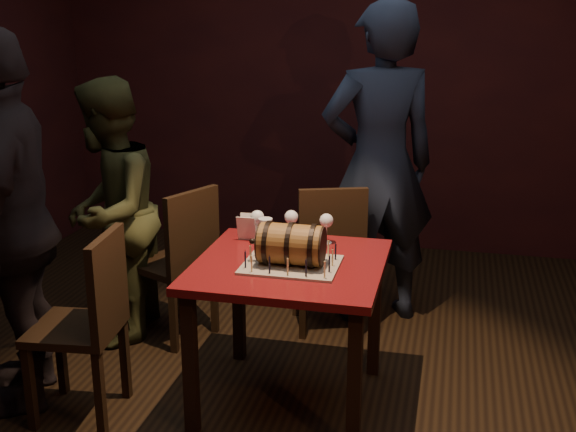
{
  "coord_description": "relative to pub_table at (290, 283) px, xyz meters",
  "views": [
    {
      "loc": [
        0.73,
        -3.23,
        1.95
      ],
      "look_at": [
        -0.05,
        0.05,
        0.95
      ],
      "focal_mm": 45.0,
      "sensor_mm": 36.0,
      "label": 1
    }
  ],
  "objects": [
    {
      "name": "wine_glass_left",
      "position": [
        -0.24,
        0.29,
        0.23
      ],
      "size": [
        0.07,
        0.07,
        0.16
      ],
      "color": "silver",
      "rests_on": "pub_table"
    },
    {
      "name": "pub_table",
      "position": [
        0.0,
        0.0,
        0.0
      ],
      "size": [
        0.9,
        0.9,
        0.75
      ],
      "color": "#520D11",
      "rests_on": "ground"
    },
    {
      "name": "person_left_front",
      "position": [
        -1.31,
        -0.26,
        0.29
      ],
      "size": [
        0.82,
        1.18,
        1.86
      ],
      "primitive_type": "imported",
      "rotation": [
        0.0,
        0.0,
        -1.2
      ],
      "color": "black",
      "rests_on": "ground"
    },
    {
      "name": "person_left_rear",
      "position": [
        -1.19,
        0.49,
        0.14
      ],
      "size": [
        0.7,
        0.84,
        1.55
      ],
      "primitive_type": "imported",
      "rotation": [
        0.0,
        0.0,
        -1.42
      ],
      "color": "#393C1E",
      "rests_on": "ground"
    },
    {
      "name": "chair_left_rear",
      "position": [
        -0.78,
        0.55,
        -0.12
      ],
      "size": [
        0.53,
        0.53,
        0.93
      ],
      "color": "black",
      "rests_on": "ground"
    },
    {
      "name": "wine_glass_right",
      "position": [
        0.12,
        0.31,
        0.23
      ],
      "size": [
        0.07,
        0.07,
        0.16
      ],
      "color": "silver",
      "rests_on": "pub_table"
    },
    {
      "name": "menu_card",
      "position": [
        -0.29,
        0.28,
        0.17
      ],
      "size": [
        0.1,
        0.05,
        0.13
      ],
      "primitive_type": null,
      "color": "white",
      "rests_on": "pub_table"
    },
    {
      "name": "barrel_cake",
      "position": [
        0.02,
        -0.05,
        0.22
      ],
      "size": [
        0.36,
        0.21,
        0.21
      ],
      "color": "brown",
      "rests_on": "cake_board"
    },
    {
      "name": "birthday_candles",
      "position": [
        0.02,
        -0.05,
        0.16
      ],
      "size": [
        0.4,
        0.3,
        0.09
      ],
      "color": "#F8E394",
      "rests_on": "cake_board"
    },
    {
      "name": "wine_glass_mid",
      "position": [
        -0.07,
        0.33,
        0.23
      ],
      "size": [
        0.07,
        0.07,
        0.16
      ],
      "color": "silver",
      "rests_on": "pub_table"
    },
    {
      "name": "pint_of_ale",
      "position": [
        -0.17,
        0.19,
        0.18
      ],
      "size": [
        0.07,
        0.07,
        0.15
      ],
      "color": "silver",
      "rests_on": "pub_table"
    },
    {
      "name": "cake_board",
      "position": [
        0.02,
        -0.05,
        0.12
      ],
      "size": [
        0.45,
        0.35,
        0.01
      ],
      "primitive_type": "cube",
      "color": "gray",
      "rests_on": "pub_table"
    },
    {
      "name": "chair_back",
      "position": [
        0.05,
        0.85,
        -0.12
      ],
      "size": [
        0.51,
        0.51,
        0.93
      ],
      "color": "black",
      "rests_on": "ground"
    },
    {
      "name": "room_shell",
      "position": [
        0.02,
        0.05,
        0.76
      ],
      "size": [
        5.04,
        5.04,
        2.8
      ],
      "color": "black",
      "rests_on": "ground"
    },
    {
      "name": "chair_left_front",
      "position": [
        -0.89,
        -0.34,
        -0.12
      ],
      "size": [
        0.44,
        0.44,
        0.93
      ],
      "color": "black",
      "rests_on": "ground"
    },
    {
      "name": "person_back",
      "position": [
        0.29,
        1.14,
        0.35
      ],
      "size": [
        0.85,
        0.72,
        1.98
      ],
      "primitive_type": "imported",
      "rotation": [
        0.0,
        0.0,
        3.55
      ],
      "color": "#1A2234",
      "rests_on": "ground"
    }
  ]
}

